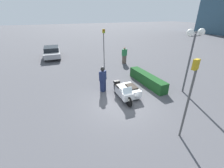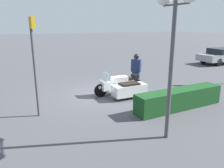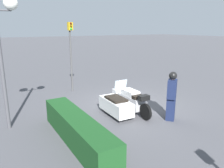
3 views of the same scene
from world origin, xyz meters
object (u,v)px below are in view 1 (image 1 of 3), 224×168
(hedge_bush_curbside, at_px, (147,79))
(traffic_light_far, at_px, (104,42))
(twin_lamp_post, at_px, (194,41))
(parked_car_background, at_px, (52,52))
(traffic_light_near, at_px, (190,90))
(pedestrian_bystander, at_px, (124,55))
(police_motorcycle, at_px, (128,91))
(officer_rider, at_px, (103,79))

(hedge_bush_curbside, height_order, traffic_light_far, traffic_light_far)
(twin_lamp_post, relative_size, parked_car_background, 0.90)
(twin_lamp_post, relative_size, traffic_light_near, 1.19)
(traffic_light_far, xyz_separation_m, pedestrian_bystander, (0.97, 2.00, -1.46))
(twin_lamp_post, relative_size, pedestrian_bystander, 2.37)
(twin_lamp_post, height_order, pedestrian_bystander, twin_lamp_post)
(police_motorcycle, xyz_separation_m, officer_rider, (-1.51, -1.17, 0.50))
(police_motorcycle, relative_size, pedestrian_bystander, 1.46)
(twin_lamp_post, bearing_deg, police_motorcycle, -101.63)
(traffic_light_far, bearing_deg, twin_lamp_post, 11.82)
(police_motorcycle, relative_size, officer_rider, 1.45)
(police_motorcycle, xyz_separation_m, twin_lamp_post, (0.83, 4.01, 3.04))
(traffic_light_near, bearing_deg, officer_rider, 6.84)
(police_motorcycle, xyz_separation_m, hedge_bush_curbside, (-1.26, 2.39, -0.06))
(parked_car_background, bearing_deg, officer_rider, -162.85)
(police_motorcycle, height_order, hedge_bush_curbside, police_motorcycle)
(police_motorcycle, distance_m, parked_car_background, 13.08)
(traffic_light_far, bearing_deg, hedge_bush_curbside, 3.84)
(officer_rider, xyz_separation_m, traffic_light_near, (5.44, 1.69, 1.38))
(pedestrian_bystander, bearing_deg, parked_car_background, 34.50)
(police_motorcycle, xyz_separation_m, traffic_light_far, (-7.72, 1.28, 1.90))
(hedge_bush_curbside, bearing_deg, traffic_light_near, -19.84)
(police_motorcycle, relative_size, traffic_light_near, 0.73)
(officer_rider, relative_size, traffic_light_near, 0.51)
(officer_rider, xyz_separation_m, twin_lamp_post, (2.33, 5.18, 2.55))
(traffic_light_near, relative_size, parked_car_background, 0.76)
(hedge_bush_curbside, distance_m, pedestrian_bystander, 5.58)
(police_motorcycle, bearing_deg, pedestrian_bystander, 155.97)
(twin_lamp_post, xyz_separation_m, traffic_light_far, (-8.54, -2.74, -1.15))
(parked_car_background, distance_m, pedestrian_bystander, 9.17)
(twin_lamp_post, bearing_deg, parked_car_background, -149.37)
(parked_car_background, bearing_deg, hedge_bush_curbside, -147.54)
(police_motorcycle, distance_m, traffic_light_near, 4.38)
(police_motorcycle, height_order, pedestrian_bystander, pedestrian_bystander)
(traffic_light_near, xyz_separation_m, pedestrian_bystander, (-10.68, 2.76, -1.44))
(hedge_bush_curbside, distance_m, twin_lamp_post, 4.08)
(parked_car_background, bearing_deg, traffic_light_far, -129.52)
(hedge_bush_curbside, height_order, twin_lamp_post, twin_lamp_post)
(police_motorcycle, bearing_deg, parked_car_background, -160.94)
(traffic_light_far, distance_m, pedestrian_bystander, 2.65)
(police_motorcycle, height_order, traffic_light_far, traffic_light_far)
(pedestrian_bystander, bearing_deg, traffic_light_far, 47.48)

